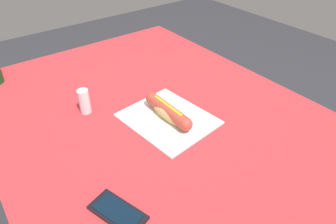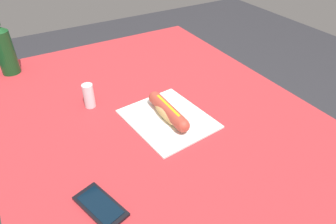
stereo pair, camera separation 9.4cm
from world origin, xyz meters
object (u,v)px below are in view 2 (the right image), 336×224
object	(u,v)px
soda_bottle	(4,49)
salt_shaker	(89,96)
cell_phone	(100,206)
hot_dog	(168,111)

from	to	relation	value
soda_bottle	salt_shaker	bearing A→B (deg)	-152.84
soda_bottle	salt_shaker	world-z (taller)	soda_bottle
cell_phone	salt_shaker	distance (m)	0.42
hot_dog	cell_phone	xyz separation A→B (m)	(-0.21, 0.30, -0.03)
hot_dog	salt_shaker	distance (m)	0.27
soda_bottle	salt_shaker	xyz separation A→B (m)	(-0.39, -0.20, -0.06)
hot_dog	soda_bottle	distance (m)	0.71
hot_dog	soda_bottle	bearing A→B (deg)	33.67
salt_shaker	soda_bottle	bearing A→B (deg)	27.16
salt_shaker	cell_phone	bearing A→B (deg)	164.86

